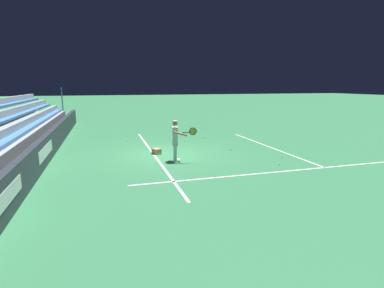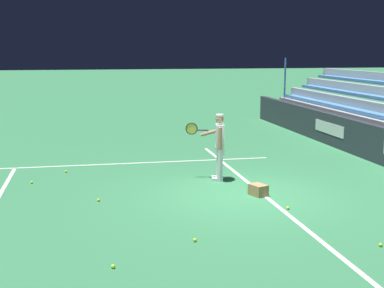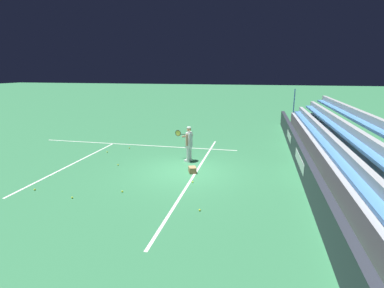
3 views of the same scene
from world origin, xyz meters
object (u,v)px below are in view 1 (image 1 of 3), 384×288
tennis_player (176,141)px  ball_box_cardboard (156,151)px  tennis_ball_on_baseline (280,164)px  tennis_ball_far_right (204,137)px  tennis_ball_midcourt (233,136)px  tennis_ball_toward_net (184,141)px  tennis_ball_near_player (231,150)px  tennis_ball_stray_back (128,141)px  tennis_ball_by_box (147,149)px  tennis_ball_far_left (282,156)px

tennis_player → ball_box_cardboard: size_ratio=4.29×
tennis_player → tennis_ball_on_baseline: 4.31m
tennis_ball_far_right → tennis_ball_midcourt: size_ratio=1.00×
tennis_ball_on_baseline → tennis_ball_toward_net: bearing=-158.2°
tennis_ball_near_player → tennis_ball_stray_back: bearing=-128.9°
tennis_ball_far_right → tennis_ball_midcourt: same height
tennis_ball_by_box → tennis_ball_far_right: 4.47m
tennis_ball_by_box → tennis_ball_stray_back: 2.47m
tennis_ball_stray_back → tennis_ball_on_baseline: size_ratio=1.00×
tennis_ball_near_player → tennis_ball_far_right: 3.78m
tennis_ball_near_player → tennis_ball_far_right: size_ratio=1.00×
ball_box_cardboard → tennis_ball_far_right: size_ratio=6.06×
ball_box_cardboard → tennis_ball_by_box: 1.21m
tennis_ball_near_player → tennis_ball_stray_back: (-3.75, -4.65, 0.00)m
tennis_player → tennis_ball_by_box: tennis_player is taller
tennis_player → tennis_ball_far_right: 6.01m
ball_box_cardboard → tennis_ball_midcourt: ball_box_cardboard is taller
ball_box_cardboard → tennis_ball_far_right: ball_box_cardboard is taller
tennis_player → tennis_ball_by_box: 3.01m
tennis_ball_far_left → tennis_ball_far_right: (-5.73, -1.71, 0.00)m
tennis_ball_stray_back → tennis_ball_toward_net: bearing=74.4°
tennis_ball_toward_net → tennis_ball_on_baseline: size_ratio=1.00×
ball_box_cardboard → tennis_ball_by_box: bearing=-167.2°
tennis_ball_toward_net → tennis_ball_stray_back: 3.18m
tennis_ball_by_box → tennis_ball_far_left: size_ratio=1.00×
tennis_ball_far_right → tennis_ball_far_left: bearing=16.6°
tennis_ball_far_left → tennis_ball_far_right: size_ratio=1.00×
tennis_ball_far_right → tennis_ball_on_baseline: size_ratio=1.00×
tennis_ball_stray_back → tennis_ball_midcourt: (0.31, 6.33, 0.00)m
tennis_player → tennis_ball_on_baseline: tennis_player is taller
tennis_player → tennis_ball_near_player: 3.48m
tennis_ball_on_baseline → tennis_player: bearing=-113.3°
tennis_ball_toward_net → tennis_ball_stray_back: size_ratio=1.00×
tennis_ball_stray_back → tennis_ball_on_baseline: same height
tennis_ball_midcourt → tennis_ball_on_baseline: bearing=-7.8°
tennis_ball_toward_net → tennis_ball_midcourt: same height
tennis_ball_on_baseline → tennis_ball_midcourt: same height
tennis_ball_stray_back → tennis_ball_midcourt: 6.34m
tennis_player → tennis_ball_near_player: size_ratio=25.98×
tennis_ball_far_left → tennis_ball_far_right: bearing=-163.4°
ball_box_cardboard → tennis_ball_by_box: size_ratio=6.06×
tennis_ball_stray_back → tennis_ball_near_player: bearing=51.1°
tennis_ball_stray_back → tennis_ball_midcourt: bearing=87.2°
tennis_ball_toward_net → tennis_ball_far_left: size_ratio=1.00×
tennis_ball_by_box → tennis_ball_far_right: same height
tennis_ball_near_player → tennis_ball_far_left: bearing=39.3°
tennis_ball_by_box → tennis_ball_far_right: (-2.38, 3.78, 0.00)m
tennis_ball_stray_back → tennis_ball_far_left: 8.46m
tennis_ball_by_box → tennis_ball_midcourt: same height
tennis_ball_far_left → tennis_ball_midcourt: 5.39m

